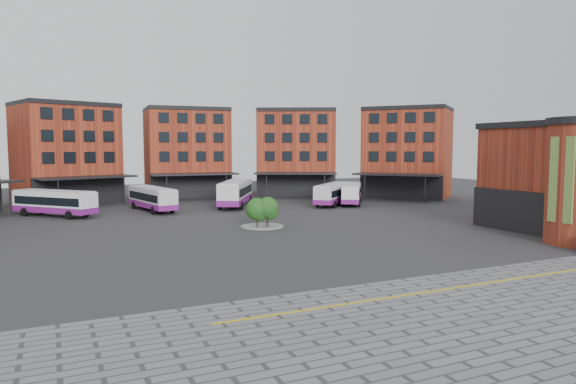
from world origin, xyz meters
name	(u,v)px	position (x,y,z in m)	size (l,w,h in m)	color
ground	(295,250)	(0.00, 0.00, 0.00)	(160.00, 160.00, 0.00)	#28282B
paving_zone	(562,339)	(2.00, -22.00, 0.01)	(50.00, 22.00, 0.02)	slate
yellow_line	(434,291)	(2.00, -14.00, 0.03)	(26.00, 0.15, 0.02)	gold
main_building	(149,154)	(-4.77, 38.25, 7.23)	(94.14, 42.48, 14.60)	#9A3921
east_building	(576,177)	(28.70, -3.06, 5.29)	(17.40, 15.40, 10.60)	#9A3921
tree_island	(263,210)	(1.91, 11.42, 1.78)	(4.40, 4.40, 3.17)	gray
bus_b	(54,202)	(-17.22, 29.54, 1.68)	(9.23, 9.84, 3.09)	white
bus_c	(152,198)	(-5.82, 30.22, 1.65)	(4.46, 11.09, 3.05)	silver
bus_d	(236,193)	(5.58, 30.57, 1.91)	(8.52, 12.36, 3.53)	white
bus_e	(333,193)	(18.59, 26.40, 1.63)	(9.38, 9.21, 3.01)	silver
bus_f	(352,193)	(21.56, 26.22, 1.57)	(7.74, 9.84, 2.90)	white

